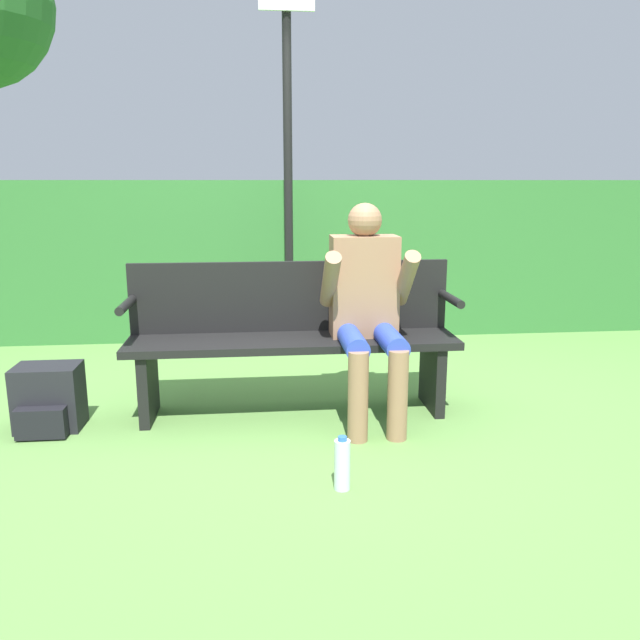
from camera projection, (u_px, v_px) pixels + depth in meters
name	position (u px, v px, depth m)	size (l,w,h in m)	color
ground_plane	(294.00, 413.00, 3.78)	(40.00, 40.00, 0.00)	#5B8942
hedge_back	(279.00, 258.00, 5.66)	(12.00, 0.56, 1.38)	#337033
park_bench	(292.00, 334.00, 3.74)	(1.95, 0.43, 0.90)	black
person_seated	(367.00, 302.00, 3.61)	(0.53, 0.65, 1.25)	#997051
backpack	(48.00, 400.00, 3.50)	(0.35, 0.33, 0.37)	black
water_bottle	(342.00, 464.00, 2.82)	(0.07, 0.07, 0.26)	silver
signpost	(288.00, 136.00, 4.84)	(0.42, 0.09, 2.97)	black
parked_car	(377.00, 207.00, 17.30)	(4.41, 2.26, 1.40)	maroon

